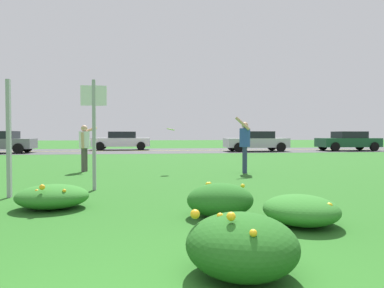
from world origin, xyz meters
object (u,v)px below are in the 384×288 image
sign_post_near_path (9,139)px  car_dark_green_leftmost (348,141)px  sign_post_by_roadside (94,123)px  person_thrower_white_shirt (84,144)px  frisbee_lime (171,129)px  person_catcher_blue_shirt (245,142)px  car_silver_center_left (256,141)px  car_white_center_right (122,141)px

sign_post_near_path → car_dark_green_leftmost: (18.10, 17.56, -0.42)m
sign_post_near_path → sign_post_by_roadside: size_ratio=0.95×
person_thrower_white_shirt → frisbee_lime: (2.83, -0.58, 0.48)m
person_thrower_white_shirt → person_catcher_blue_shirt: (5.15, -1.17, 0.07)m
frisbee_lime → car_dark_green_leftmost: car_dark_green_leftmost is taller
sign_post_near_path → car_silver_center_left: bearing=58.2°
person_catcher_blue_shirt → car_dark_green_leftmost: bearing=48.7°
sign_post_near_path → person_catcher_blue_shirt: size_ratio=1.28×
car_white_center_right → sign_post_near_path: bearing=-92.8°
car_silver_center_left → car_white_center_right: (-9.84, 3.78, 0.00)m
sign_post_by_roadside → car_dark_green_leftmost: size_ratio=0.54×
sign_post_near_path → car_white_center_right: bearing=87.2°
person_thrower_white_shirt → car_silver_center_left: bearing=51.4°
sign_post_near_path → person_thrower_white_shirt: size_ratio=1.50×
sign_post_near_path → person_catcher_blue_shirt: bearing=31.9°
sign_post_near_path → sign_post_by_roadside: 1.72m
car_dark_green_leftmost → person_thrower_white_shirt: bearing=-143.8°
car_silver_center_left → car_white_center_right: 10.54m
car_dark_green_leftmost → car_silver_center_left: 7.23m
car_silver_center_left → frisbee_lime: bearing=-118.9°
car_silver_center_left → car_white_center_right: same height
person_catcher_blue_shirt → frisbee_lime: 2.44m
sign_post_by_roadside → frisbee_lime: bearing=60.6°
sign_post_by_roadside → person_thrower_white_shirt: bearing=101.5°
sign_post_near_path → car_silver_center_left: 20.66m
frisbee_lime → sign_post_near_path: bearing=-129.8°
sign_post_near_path → car_dark_green_leftmost: sign_post_near_path is taller
person_catcher_blue_shirt → frisbee_lime: (-2.33, 0.59, 0.42)m
sign_post_near_path → person_thrower_white_shirt: bearing=81.8°
car_dark_green_leftmost → car_white_center_right: size_ratio=1.00×
sign_post_by_roadside → person_thrower_white_shirt: sign_post_by_roadside is taller
person_thrower_white_shirt → person_catcher_blue_shirt: 5.29m
person_catcher_blue_shirt → sign_post_near_path: bearing=-148.1°
car_silver_center_left → person_thrower_white_shirt: bearing=-128.6°
sign_post_near_path → car_silver_center_left: (10.87, 17.56, -0.42)m
person_thrower_white_shirt → person_catcher_blue_shirt: person_catcher_blue_shirt is taller
frisbee_lime → car_dark_green_leftmost: bearing=42.4°
person_catcher_blue_shirt → car_dark_green_leftmost: size_ratio=0.40×
sign_post_by_roadside → person_catcher_blue_shirt: bearing=34.2°
sign_post_near_path → person_thrower_white_shirt: sign_post_near_path is taller
sign_post_near_path → car_dark_green_leftmost: 25.22m
sign_post_by_roadside → person_catcher_blue_shirt: size_ratio=1.36×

